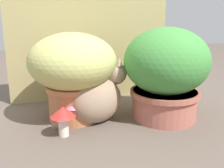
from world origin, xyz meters
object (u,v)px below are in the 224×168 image
object	(u,v)px
leafy_planter	(166,71)
mushroom_ornament_pink	(73,109)
mushroom_ornament_red	(63,115)
cat	(99,97)
grass_planter	(73,69)

from	to	relation	value
leafy_planter	mushroom_ornament_pink	bearing A→B (deg)	179.52
mushroom_ornament_red	leafy_planter	bearing A→B (deg)	8.26
leafy_planter	cat	bearing A→B (deg)	172.63
grass_planter	leafy_planter	size ratio (longest dim) A/B	0.95
cat	mushroom_ornament_pink	bearing A→B (deg)	-164.16
leafy_planter	mushroom_ornament_red	bearing A→B (deg)	-171.74
grass_planter	leafy_planter	distance (m)	0.45
grass_planter	cat	xyz separation A→B (m)	(0.11, -0.06, -0.13)
leafy_planter	mushroom_ornament_pink	distance (m)	0.48
leafy_planter	mushroom_ornament_red	size ratio (longest dim) A/B	3.41
mushroom_ornament_red	mushroom_ornament_pink	size ratio (longest dim) A/B	1.04
grass_planter	mushroom_ornament_pink	bearing A→B (deg)	-100.68
mushroom_ornament_red	mushroom_ornament_pink	xyz separation A→B (m)	(0.05, 0.08, -0.00)
grass_planter	mushroom_ornament_red	xyz separation A→B (m)	(-0.07, -0.18, -0.16)
grass_planter	cat	distance (m)	0.18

